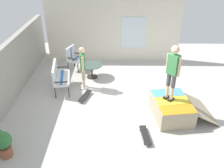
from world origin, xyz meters
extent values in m
cube|color=beige|center=(0.00, 0.00, -0.05)|extent=(12.00, 12.00, 0.10)
cube|color=#9E998E|center=(0.00, 4.00, 0.97)|extent=(9.00, 0.20, 1.94)
cube|color=silver|center=(3.80, 0.50, 1.40)|extent=(0.20, 6.00, 2.80)
cube|color=silver|center=(3.69, -0.40, 1.35)|extent=(0.03, 1.10, 1.40)
cube|color=tan|center=(-0.61, -1.35, 0.29)|extent=(1.54, 1.23, 0.59)
cube|color=orange|center=(-1.07, -1.41, 0.59)|extent=(0.58, 1.07, 0.01)
cube|color=yellow|center=(-0.61, -1.35, 0.59)|extent=(0.58, 1.07, 0.01)
cube|color=#4C99D8|center=(-0.14, -1.29, 0.59)|extent=(0.58, 1.07, 0.01)
cylinder|color=#B2B2B7|center=(-0.67, -0.85, 0.56)|extent=(1.35, 0.23, 0.05)
cube|color=tan|center=(-0.49, -2.24, 0.26)|extent=(1.47, 1.01, 0.49)
cylinder|color=#2D2823|center=(0.46, 2.05, 0.22)|extent=(0.04, 0.04, 0.44)
cylinder|color=#2D2823|center=(1.62, 2.23, 0.22)|extent=(0.04, 0.04, 0.44)
cylinder|color=#2D2823|center=(0.39, 2.51, 0.22)|extent=(0.04, 0.04, 0.44)
cylinder|color=#2D2823|center=(1.55, 2.69, 0.22)|extent=(0.04, 0.04, 0.44)
cube|color=silver|center=(1.01, 2.37, 0.48)|extent=(1.32, 0.73, 0.08)
cube|color=#3872C6|center=(1.01, 2.37, 0.52)|extent=(1.21, 0.28, 0.00)
cube|color=silver|center=(0.97, 2.60, 0.77)|extent=(1.25, 0.27, 0.50)
cube|color=#3872C6|center=(0.97, 2.60, 0.77)|extent=(0.11, 0.10, 0.46)
cube|color=#2D2823|center=(0.41, 2.28, 0.64)|extent=(0.11, 0.47, 0.04)
cube|color=#2D2823|center=(1.60, 2.46, 0.64)|extent=(0.11, 0.47, 0.04)
cylinder|color=#2D2823|center=(2.36, 1.98, 0.22)|extent=(0.04, 0.04, 0.44)
cylinder|color=#2D2823|center=(2.86, 1.80, 0.22)|extent=(0.04, 0.04, 0.44)
cylinder|color=#2D2823|center=(2.52, 2.43, 0.22)|extent=(0.04, 0.04, 0.44)
cylinder|color=#2D2823|center=(3.03, 2.24, 0.22)|extent=(0.04, 0.04, 0.44)
cube|color=silver|center=(2.69, 2.11, 0.48)|extent=(0.77, 0.73, 0.08)
cube|color=#3872C6|center=(2.69, 2.11, 0.52)|extent=(0.58, 0.30, 0.00)
cube|color=silver|center=(2.77, 2.33, 0.77)|extent=(0.61, 0.29, 0.50)
cube|color=#3872C6|center=(2.77, 2.33, 0.77)|extent=(0.12, 0.11, 0.46)
cube|color=#2D2823|center=(2.42, 2.21, 0.64)|extent=(0.20, 0.45, 0.04)
cube|color=#2D2823|center=(2.96, 2.01, 0.64)|extent=(0.20, 0.45, 0.04)
cylinder|color=#2D2823|center=(1.99, 1.36, 0.28)|extent=(0.06, 0.06, 0.55)
cylinder|color=#2D2823|center=(1.99, 1.36, 0.01)|extent=(0.44, 0.44, 0.03)
cylinder|color=#425651|center=(1.99, 1.36, 0.56)|extent=(0.90, 0.90, 0.02)
cube|color=silver|center=(1.01, 1.57, 0.03)|extent=(0.14, 0.25, 0.05)
cylinder|color=beige|center=(1.01, 1.57, 0.24)|extent=(0.10, 0.10, 0.39)
cylinder|color=tan|center=(1.01, 1.57, 0.63)|extent=(0.13, 0.13, 0.39)
cube|color=silver|center=(1.18, 1.59, 0.03)|extent=(0.14, 0.25, 0.05)
cylinder|color=beige|center=(1.18, 1.59, 0.24)|extent=(0.10, 0.10, 0.39)
cylinder|color=tan|center=(1.18, 1.59, 0.63)|extent=(0.13, 0.13, 0.39)
cube|color=#3F8C4C|center=(1.09, 1.58, 1.12)|extent=(0.34, 0.22, 0.58)
sphere|color=beige|center=(1.09, 1.58, 1.54)|extent=(0.22, 0.22, 0.22)
cylinder|color=beige|center=(0.89, 1.55, 1.10)|extent=(0.08, 0.08, 0.55)
cylinder|color=beige|center=(1.29, 1.61, 1.10)|extent=(0.08, 0.08, 0.55)
cube|color=black|center=(-0.59, -1.30, 0.62)|extent=(0.24, 0.25, 0.05)
cylinder|color=beige|center=(-0.59, -1.30, 0.86)|extent=(0.10, 0.10, 0.41)
cylinder|color=#4C4C51|center=(-0.59, -1.30, 1.27)|extent=(0.13, 0.13, 0.41)
cube|color=black|center=(-0.47, -1.19, 0.62)|extent=(0.24, 0.25, 0.05)
cylinder|color=beige|center=(-0.47, -1.19, 0.86)|extent=(0.10, 0.10, 0.41)
cylinder|color=#4C4C51|center=(-0.47, -1.19, 1.27)|extent=(0.13, 0.13, 0.41)
cube|color=#3F8C4C|center=(-0.53, -1.25, 1.78)|extent=(0.36, 0.35, 0.61)
sphere|color=beige|center=(-0.53, -1.25, 2.23)|extent=(0.23, 0.23, 0.23)
cylinder|color=beige|center=(-0.68, -1.38, 1.76)|extent=(0.08, 0.08, 0.58)
cylinder|color=beige|center=(-0.39, -1.11, 1.76)|extent=(0.08, 0.08, 0.58)
cube|color=black|center=(0.41, 1.47, 0.09)|extent=(0.82, 0.44, 0.02)
cylinder|color=silver|center=(0.65, 1.31, 0.03)|extent=(0.06, 0.05, 0.06)
cylinder|color=silver|center=(0.70, 1.46, 0.03)|extent=(0.06, 0.05, 0.06)
cylinder|color=silver|center=(0.11, 1.48, 0.03)|extent=(0.06, 0.05, 0.06)
cylinder|color=silver|center=(0.16, 1.64, 0.03)|extent=(0.06, 0.05, 0.06)
cube|color=black|center=(-1.60, -0.45, 0.09)|extent=(0.82, 0.29, 0.02)
cylinder|color=#333333|center=(-1.31, -0.50, 0.03)|extent=(0.06, 0.04, 0.06)
cylinder|color=#333333|center=(-1.33, -0.34, 0.03)|extent=(0.06, 0.04, 0.06)
cylinder|color=#333333|center=(-1.87, -0.56, 0.03)|extent=(0.06, 0.04, 0.06)
cylinder|color=#333333|center=(-1.88, -0.40, 0.03)|extent=(0.06, 0.04, 0.06)
cylinder|color=brown|center=(-2.33, 3.19, 0.15)|extent=(0.32, 0.32, 0.30)
sphere|color=#2D6B33|center=(-2.33, 3.19, 0.52)|extent=(0.44, 0.44, 0.44)
cone|color=#2D6B33|center=(-2.33, 3.19, 0.78)|extent=(0.24, 0.24, 0.28)
camera|label=1|loc=(-6.71, 0.42, 4.67)|focal=38.29mm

